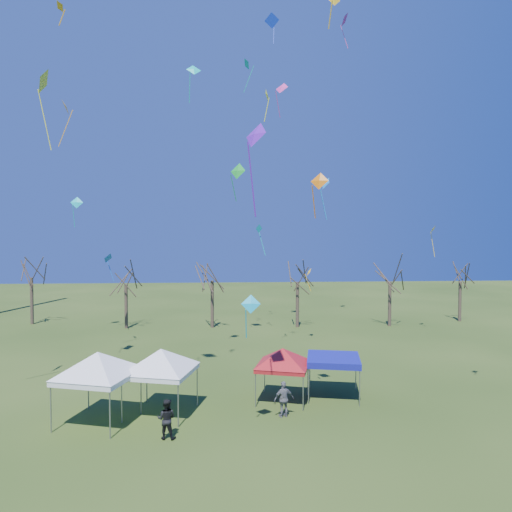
{
  "coord_description": "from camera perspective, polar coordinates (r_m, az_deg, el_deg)",
  "views": [
    {
      "loc": [
        -1.04,
        -20.41,
        8.83
      ],
      "look_at": [
        0.52,
        3.0,
        7.9
      ],
      "focal_mm": 32.0,
      "sensor_mm": 36.0,
      "label": 1
    }
  ],
  "objects": [
    {
      "name": "kite_17",
      "position": [
        28.78,
        8.64,
        8.84
      ],
      "size": [
        0.73,
        0.97,
        2.63
      ],
      "rotation": [
        0.0,
        0.0,
        5.01
      ],
      "color": "#1685EF",
      "rests_on": "ground"
    },
    {
      "name": "kite_8",
      "position": [
        30.6,
        -25.13,
        19.15
      ],
      "size": [
        0.89,
        1.65,
        4.64
      ],
      "rotation": [
        0.0,
        0.0,
        4.85
      ],
      "color": "yellow",
      "rests_on": "ground"
    },
    {
      "name": "kite_3",
      "position": [
        44.23,
        3.21,
        20.24
      ],
      "size": [
        1.54,
        1.47,
        3.16
      ],
      "rotation": [
        0.0,
        0.0,
        5.61
      ],
      "color": "#F33699",
      "rests_on": "ground"
    },
    {
      "name": "tree_0",
      "position": [
        51.78,
        -26.3,
        -0.55
      ],
      "size": [
        3.83,
        3.83,
        8.44
      ],
      "color": "#3D2D21",
      "rests_on": "ground"
    },
    {
      "name": "kite_1",
      "position": [
        19.67,
        -0.68,
        -6.1
      ],
      "size": [
        0.88,
        0.49,
        1.93
      ],
      "rotation": [
        0.0,
        0.0,
        6.19
      ],
      "color": "#0DA1C5",
      "rests_on": "ground"
    },
    {
      "name": "kite_26",
      "position": [
        43.49,
        -1.12,
        22.82
      ],
      "size": [
        0.97,
        1.16,
        3.19
      ],
      "rotation": [
        0.0,
        0.0,
        1.83
      ],
      "color": "#0BAB86",
      "rests_on": "ground"
    },
    {
      "name": "tree_2",
      "position": [
        44.88,
        -5.51,
        -0.98
      ],
      "size": [
        3.71,
        3.71,
        8.18
      ],
      "color": "#3D2D21",
      "rests_on": "ground"
    },
    {
      "name": "kite_13",
      "position": [
        42.97,
        -18.03,
        -0.27
      ],
      "size": [
        1.0,
        1.19,
        2.59
      ],
      "rotation": [
        0.0,
        0.0,
        4.29
      ],
      "color": "blue",
      "rests_on": "ground"
    },
    {
      "name": "kite_15",
      "position": [
        32.93,
        2.01,
        27.3
      ],
      "size": [
        1.02,
        0.58,
        2.03
      ],
      "rotation": [
        0.0,
        0.0,
        2.89
      ],
      "color": "#1233C4",
      "rests_on": "ground"
    },
    {
      "name": "tree_3",
      "position": [
        45.1,
        5.21,
        -1.23
      ],
      "size": [
        3.59,
        3.59,
        7.91
      ],
      "color": "#3D2D21",
      "rests_on": "ground"
    },
    {
      "name": "tree_5",
      "position": [
        52.75,
        24.19,
        -1.29
      ],
      "size": [
        3.39,
        3.39,
        7.46
      ],
      "color": "#3D2D21",
      "rests_on": "ground"
    },
    {
      "name": "kite_6",
      "position": [
        47.95,
        10.97,
        27.02
      ],
      "size": [
        1.11,
        1.52,
        3.17
      ],
      "rotation": [
        0.0,
        0.0,
        4.41
      ],
      "color": "#DF3187",
      "rests_on": "ground"
    },
    {
      "name": "kite_12",
      "position": [
        44.23,
        21.22,
        3.07
      ],
      "size": [
        1.02,
        1.12,
        2.96
      ],
      "rotation": [
        0.0,
        0.0,
        4.13
      ],
      "color": "gold",
      "rests_on": "ground"
    },
    {
      "name": "kite_24",
      "position": [
        31.9,
        -7.81,
        22.03
      ],
      "size": [
        1.08,
        0.82,
        2.49
      ],
      "rotation": [
        0.0,
        0.0,
        0.21
      ],
      "color": "#0DD1BD",
      "rests_on": "ground"
    },
    {
      "name": "kite_22",
      "position": [
        41.52,
        0.38,
        3.31
      ],
      "size": [
        1.0,
        0.97,
        2.87
      ],
      "rotation": [
        0.0,
        0.0,
        3.85
      ],
      "color": "#0CA3BC",
      "rests_on": "ground"
    },
    {
      "name": "kite_18",
      "position": [
        32.46,
        1.42,
        19.38
      ],
      "size": [
        0.47,
        0.87,
        2.23
      ],
      "rotation": [
        0.0,
        0.0,
        1.25
      ],
      "color": "yellow",
      "rests_on": "ground"
    },
    {
      "name": "kite_5",
      "position": [
        18.66,
        -0.12,
        14.78
      ],
      "size": [
        1.2,
        1.29,
        3.8
      ],
      "rotation": [
        0.0,
        0.0,
        5.38
      ],
      "color": "#6B1CC4",
      "rests_on": "ground"
    },
    {
      "name": "ground",
      "position": [
        22.26,
        -0.88,
        -21.09
      ],
      "size": [
        140.0,
        140.0,
        0.0
      ],
      "primitive_type": "plane",
      "color": "#284014",
      "rests_on": "ground"
    },
    {
      "name": "kite_27",
      "position": [
        22.83,
        7.91,
        9.19
      ],
      "size": [
        0.99,
        0.8,
        2.27
      ],
      "rotation": [
        0.0,
        0.0,
        5.79
      ],
      "color": "orange",
      "rests_on": "ground"
    },
    {
      "name": "tent_white_west",
      "position": [
        23.43,
        -19.18,
        -11.81
      ],
      "size": [
        4.29,
        4.29,
        3.94
      ],
      "rotation": [
        0.0,
        0.0,
        -0.28
      ],
      "color": "gray",
      "rests_on": "ground"
    },
    {
      "name": "kite_19",
      "position": [
        38.23,
        6.59,
        -2.08
      ],
      "size": [
        0.54,
        0.76,
        2.0
      ],
      "rotation": [
        0.0,
        0.0,
        4.74
      ],
      "color": "yellow",
      "rests_on": "ground"
    },
    {
      "name": "tree_1",
      "position": [
        46.19,
        -15.97,
        -1.58
      ],
      "size": [
        3.42,
        3.42,
        7.54
      ],
      "color": "#3D2D21",
      "rests_on": "ground"
    },
    {
      "name": "tent_blue",
      "position": [
        26.29,
        9.65,
        -12.68
      ],
      "size": [
        3.37,
        3.37,
        2.24
      ],
      "rotation": [
        0.0,
        0.0,
        -0.21
      ],
      "color": "gray",
      "rests_on": "ground"
    },
    {
      "name": "tent_white_mid",
      "position": [
        23.79,
        -11.79,
        -11.81
      ],
      "size": [
        4.16,
        4.16,
        3.79
      ],
      "rotation": [
        0.0,
        0.0,
        -0.25
      ],
      "color": "gray",
      "rests_on": "ground"
    },
    {
      "name": "kite_11",
      "position": [
        38.48,
        -2.32,
        10.56
      ],
      "size": [
        1.5,
        1.26,
        3.2
      ],
      "rotation": [
        0.0,
        0.0,
        5.69
      ],
      "color": "green",
      "rests_on": "ground"
    },
    {
      "name": "kite_2",
      "position": [
        43.9,
        -21.51,
        6.21
      ],
      "size": [
        1.13,
        0.6,
        2.76
      ],
      "rotation": [
        0.0,
        0.0,
        0.07
      ],
      "color": "#0DC8CD",
      "rests_on": "ground"
    },
    {
      "name": "kite_20",
      "position": [
        27.69,
        -23.24,
        26.66
      ],
      "size": [
        0.67,
        0.67,
        1.31
      ],
      "rotation": [
        0.0,
        0.0,
        2.35
      ],
      "color": "orange",
      "rests_on": "ground"
    },
    {
      "name": "person_grey",
      "position": [
        23.55,
        3.51,
        -17.43
      ],
      "size": [
        1.12,
        0.7,
        1.77
      ],
      "primitive_type": "imported",
      "rotation": [
        0.0,
        0.0,
        3.42
      ],
      "color": "slate",
      "rests_on": "ground"
    },
    {
      "name": "tent_red",
      "position": [
        25.19,
        3.36,
        -11.87
      ],
      "size": [
        3.62,
        3.62,
        3.32
      ],
      "rotation": [
        0.0,
        0.0,
        -0.28
      ],
      "color": "gray",
      "rests_on": "ground"
    },
    {
      "name": "tree_4",
      "position": [
        47.42,
        16.42,
        -1.17
      ],
      "size": [
        3.58,
        3.58,
        7.89
      ],
      "color": "#3D2D21",
      "rests_on": "ground"
    },
    {
      "name": "kite_7",
      "position": [
        34.11,
        -22.68,
        16.73
      ],
      "size": [
        0.97,
        1.21,
        3.25
      ],
      "rotation": [
        0.0,
        0.0,
        1.81
      ],
      "color": "orange",
      "rests_on": "ground"
    },
    {
      "name": "person_dark",
      "position": [
        21.62,
        -11.14,
        -19.35
      ],
      "size": [
        0.94,
        0.78,
        1.75
      ],
      "primitive_type": "imported",
      "rotation": [
        0.0,
        0.0,
        2.99
      ],
      "color": "black",
      "rests_on": "ground"
    }
  ]
}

